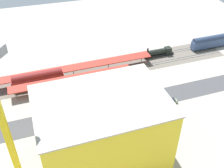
{
  "coord_description": "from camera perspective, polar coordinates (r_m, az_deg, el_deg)",
  "views": [
    {
      "loc": [
        16.76,
        74.73,
        65.79
      ],
      "look_at": [
        -5.44,
        0.7,
        7.3
      ],
      "focal_mm": 44.74,
      "sensor_mm": 36.0,
      "label": 1
    }
  ],
  "objects": [
    {
      "name": "parked_car_1",
      "position": [
        99.11,
        8.21,
        -4.39
      ],
      "size": [
        4.14,
        1.88,
        1.63
      ],
      "color": "black",
      "rests_on": "ground"
    },
    {
      "name": "box_truck_2",
      "position": [
        94.58,
        0.48,
        -5.65
      ],
      "size": [
        10.17,
        3.88,
        3.19
      ],
      "color": "black",
      "rests_on": "ground"
    },
    {
      "name": "locomotive",
      "position": [
        127.4,
        9.58,
        6.36
      ],
      "size": [
        14.27,
        2.99,
        4.83
      ],
      "color": "black",
      "rests_on": "ground"
    },
    {
      "name": "ground_plane",
      "position": [
        100.97,
        -3.08,
        -3.61
      ],
      "size": [
        201.41,
        201.41,
        0.0
      ],
      "primitive_type": "plane",
      "color": "#9E998C",
      "rests_on": "ground"
    },
    {
      "name": "parked_car_5",
      "position": [
        93.09,
        -12.06,
        -8.28
      ],
      "size": [
        4.43,
        2.05,
        1.68
      ],
      "color": "black",
      "rests_on": "ground"
    },
    {
      "name": "parked_car_4",
      "position": [
        93.36,
        -6.93,
        -7.39
      ],
      "size": [
        4.42,
        2.0,
        1.7
      ],
      "color": "black",
      "rests_on": "ground"
    },
    {
      "name": "construction_roof_slab",
      "position": [
        68.52,
        -2.25,
        -3.41
      ],
      "size": [
        34.17,
        24.77,
        0.4
      ],
      "primitive_type": "cube",
      "rotation": [
        0.0,
        0.0,
        0.04
      ],
      "color": "#ADA89E",
      "rests_on": "construction_building"
    },
    {
      "name": "street_tree_1",
      "position": [
        100.0,
        3.69,
        -0.02
      ],
      "size": [
        5.57,
        5.57,
        8.36
      ],
      "color": "brown",
      "rests_on": "ground"
    },
    {
      "name": "traffic_light",
      "position": [
        89.81,
        -7.46,
        -6.7
      ],
      "size": [
        0.5,
        0.36,
        6.1
      ],
      "color": "#333333",
      "rests_on": "ground"
    },
    {
      "name": "freight_coach_far",
      "position": [
        110.35,
        -14.93,
        1.07
      ],
      "size": [
        19.74,
        3.87,
        5.95
      ],
      "color": "black",
      "rests_on": "ground"
    },
    {
      "name": "street_tree_0",
      "position": [
        99.9,
        3.49,
        -0.47
      ],
      "size": [
        6.23,
        6.23,
        8.08
      ],
      "color": "brown",
      "rests_on": "ground"
    },
    {
      "name": "track_rails",
      "position": [
        115.95,
        -5.44,
        2.47
      ],
      "size": [
        125.81,
        12.7,
        0.12
      ],
      "color": "#9E9EA8",
      "rests_on": "ground"
    },
    {
      "name": "parked_car_3",
      "position": [
        94.29,
        -1.26,
        -6.54
      ],
      "size": [
        4.69,
        2.06,
        1.62
      ],
      "color": "black",
      "rests_on": "ground"
    },
    {
      "name": "construction_building",
      "position": [
        75.94,
        -2.05,
        -9.59
      ],
      "size": [
        33.55,
        24.15,
        21.1
      ],
      "primitive_type": "cube",
      "rotation": [
        0.0,
        0.0,
        0.04
      ],
      "color": "yellow",
      "rests_on": "ground"
    },
    {
      "name": "street_tree_3",
      "position": [
        96.45,
        -10.64,
        -2.65
      ],
      "size": [
        6.25,
        6.25,
        8.22
      ],
      "color": "brown",
      "rests_on": "ground"
    },
    {
      "name": "parked_car_0",
      "position": [
        101.93,
        12.03,
        -3.52
      ],
      "size": [
        4.42,
        1.98,
        1.71
      ],
      "color": "black",
      "rests_on": "ground"
    },
    {
      "name": "street_asphalt",
      "position": [
        97.35,
        -2.35,
        -5.44
      ],
      "size": [
        126.12,
        13.45,
        0.01
      ],
      "primitive_type": "cube",
      "rotation": [
        0.0,
        0.0,
        0.04
      ],
      "color": "#424244",
      "rests_on": "ground"
    },
    {
      "name": "parked_car_2",
      "position": [
        96.19,
        3.03,
        -5.49
      ],
      "size": [
        4.47,
        1.88,
        1.67
      ],
      "color": "black",
      "rests_on": "ground"
    },
    {
      "name": "street_tree_2",
      "position": [
        102.77,
        7.49,
        0.05
      ],
      "size": [
        4.39,
        4.39,
        6.6
      ],
      "color": "brown",
      "rests_on": "ground"
    },
    {
      "name": "box_truck_1",
      "position": [
        93.62,
        -7.35,
        -6.6
      ],
      "size": [
        9.7,
        2.47,
        3.1
      ],
      "color": "black",
      "rests_on": "ground"
    },
    {
      "name": "rail_bed",
      "position": [
        116.05,
        -5.43,
        2.39
      ],
      "size": [
        126.32,
        19.13,
        0.01
      ],
      "primitive_type": "cube",
      "rotation": [
        0.0,
        0.0,
        0.04
      ],
      "color": "#665E54",
      "rests_on": "ground"
    },
    {
      "name": "platform_canopy_near",
      "position": [
        106.63,
        -8.16,
        1.12
      ],
      "size": [
        47.12,
        6.28,
        3.96
      ],
      "color": "#A82D23",
      "rests_on": "ground"
    },
    {
      "name": "box_truck_0",
      "position": [
        95.21,
        -2.65,
        -5.33
      ],
      "size": [
        9.11,
        3.15,
        3.22
      ],
      "color": "black",
      "rests_on": "ground"
    },
    {
      "name": "platform_canopy_far",
      "position": [
        112.66,
        -7.92,
        3.33
      ],
      "size": [
        66.21,
        7.1,
        3.99
      ],
      "color": "#A82D23",
      "rests_on": "ground"
    },
    {
      "name": "passenger_coach",
      "position": [
        138.95,
        19.33,
        8.16
      ],
      "size": [
        18.13,
        3.69,
        6.1
      ],
      "color": "black",
      "rests_on": "ground"
    }
  ]
}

